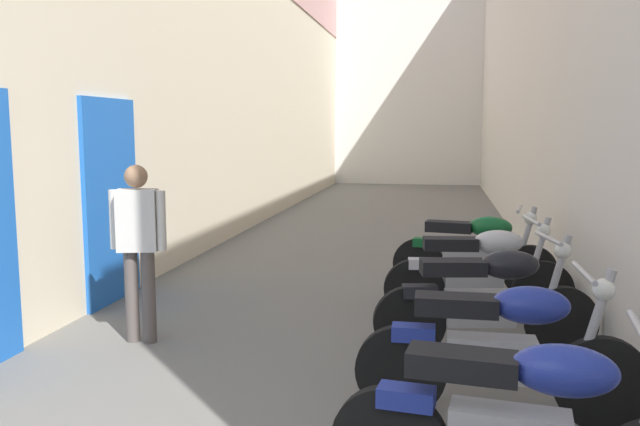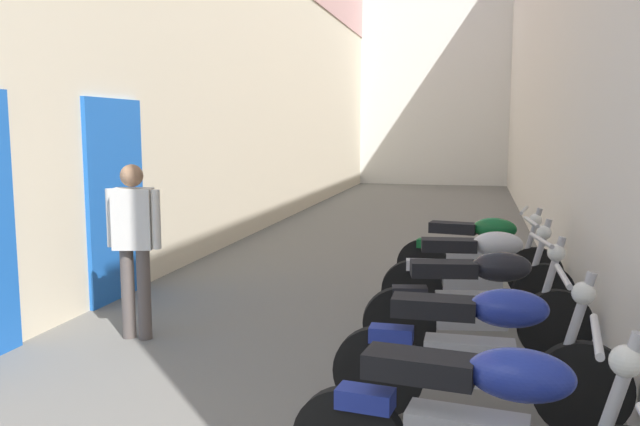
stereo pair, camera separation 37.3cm
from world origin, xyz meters
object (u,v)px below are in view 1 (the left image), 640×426
object	(u,v)px
motorcycle_sixth	(474,251)
pedestrian_mid_alley	(138,240)
motorcycle_fifth	(480,270)
motorcycle_fourth	(488,298)
motorcycle_second	(523,423)
motorcycle_third	(501,347)

from	to	relation	value
motorcycle_sixth	pedestrian_mid_alley	bearing A→B (deg)	-142.88
motorcycle_fifth	motorcycle_fourth	bearing A→B (deg)	-90.00
motorcycle_fourth	motorcycle_sixth	size ratio (longest dim) A/B	1.00
motorcycle_sixth	motorcycle_second	bearing A→B (deg)	-90.00
motorcycle_sixth	pedestrian_mid_alley	xyz separation A→B (m)	(-2.98, -2.26, 0.42)
motorcycle_sixth	pedestrian_mid_alley	distance (m)	3.76
motorcycle_sixth	motorcycle_fifth	bearing A→B (deg)	-90.00
motorcycle_sixth	motorcycle_fourth	bearing A→B (deg)	-90.00
motorcycle_fifth	pedestrian_mid_alley	distance (m)	3.24
motorcycle_fourth	motorcycle_fifth	xyz separation A→B (m)	(0.00, 1.08, 0.00)
motorcycle_fifth	motorcycle_third	bearing A→B (deg)	-90.00
motorcycle_second	motorcycle_third	distance (m)	1.10
motorcycle_fourth	motorcycle_fifth	world-z (taller)	same
motorcycle_second	motorcycle_fourth	world-z (taller)	same
motorcycle_fifth	motorcycle_sixth	size ratio (longest dim) A/B	1.01
motorcycle_third	motorcycle_fifth	bearing A→B (deg)	90.00
motorcycle_third	pedestrian_mid_alley	bearing A→B (deg)	160.23
motorcycle_third	motorcycle_fifth	world-z (taller)	same
motorcycle_third	motorcycle_fifth	xyz separation A→B (m)	(-0.00, 2.28, 0.00)
motorcycle_third	motorcycle_fifth	size ratio (longest dim) A/B	1.00
motorcycle_second	motorcycle_sixth	distance (m)	4.43
motorcycle_second	motorcycle_fourth	bearing A→B (deg)	90.00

